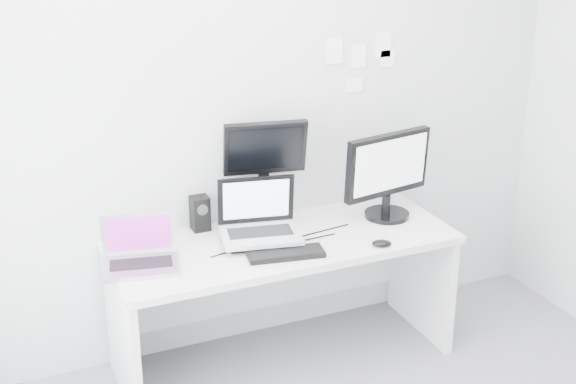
# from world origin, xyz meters

# --- Properties ---
(back_wall) EXTENTS (3.60, 0.00, 3.60)m
(back_wall) POSITION_xyz_m (0.00, 1.60, 1.35)
(back_wall) COLOR silver
(back_wall) RESTS_ON ground
(desk) EXTENTS (1.80, 0.70, 0.73)m
(desk) POSITION_xyz_m (0.00, 1.25, 0.36)
(desk) COLOR silver
(desk) RESTS_ON ground
(macbook) EXTENTS (0.41, 0.34, 0.27)m
(macbook) POSITION_xyz_m (-0.76, 1.21, 0.87)
(macbook) COLOR #AAAAAF
(macbook) RESTS_ON desk
(speaker) EXTENTS (0.10, 0.10, 0.19)m
(speaker) POSITION_xyz_m (-0.35, 1.55, 0.82)
(speaker) COLOR black
(speaker) RESTS_ON desk
(dell_laptop) EXTENTS (0.46, 0.39, 0.33)m
(dell_laptop) POSITION_xyz_m (-0.12, 1.26, 0.90)
(dell_laptop) COLOR #AFB0B6
(dell_laptop) RESTS_ON desk
(rear_monitor) EXTENTS (0.46, 0.24, 0.60)m
(rear_monitor) POSITION_xyz_m (0.00, 1.50, 1.03)
(rear_monitor) COLOR black
(rear_monitor) RESTS_ON desk
(samsung_monitor) EXTENTS (0.58, 0.34, 0.50)m
(samsung_monitor) POSITION_xyz_m (0.65, 1.30, 0.98)
(samsung_monitor) COLOR black
(samsung_monitor) RESTS_ON desk
(keyboard) EXTENTS (0.40, 0.20, 0.03)m
(keyboard) POSITION_xyz_m (-0.07, 1.06, 0.74)
(keyboard) COLOR black
(keyboard) RESTS_ON desk
(mouse) EXTENTS (0.12, 0.10, 0.03)m
(mouse) POSITION_xyz_m (0.43, 0.97, 0.75)
(mouse) COLOR black
(mouse) RESTS_ON desk
(wall_note_0) EXTENTS (0.10, 0.00, 0.14)m
(wall_note_0) POSITION_xyz_m (0.45, 1.59, 1.62)
(wall_note_0) COLOR white
(wall_note_0) RESTS_ON back_wall
(wall_note_1) EXTENTS (0.09, 0.00, 0.13)m
(wall_note_1) POSITION_xyz_m (0.60, 1.59, 1.58)
(wall_note_1) COLOR white
(wall_note_1) RESTS_ON back_wall
(wall_note_2) EXTENTS (0.10, 0.00, 0.14)m
(wall_note_2) POSITION_xyz_m (0.75, 1.59, 1.63)
(wall_note_2) COLOR white
(wall_note_2) RESTS_ON back_wall
(wall_note_3) EXTENTS (0.11, 0.00, 0.08)m
(wall_note_3) POSITION_xyz_m (0.58, 1.59, 1.42)
(wall_note_3) COLOR white
(wall_note_3) RESTS_ON back_wall
(wall_note_4) EXTENTS (0.09, 0.00, 0.10)m
(wall_note_4) POSITION_xyz_m (0.78, 1.59, 1.55)
(wall_note_4) COLOR white
(wall_note_4) RESTS_ON back_wall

